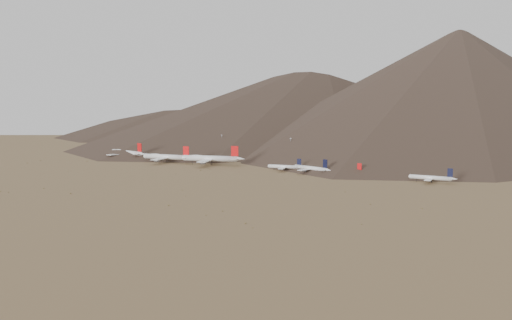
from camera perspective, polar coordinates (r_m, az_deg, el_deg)
The scene contains 16 objects.
ground at distance 503.30m, azimuth -5.41°, elevation -1.14°, with size 3000.00×3000.00×0.00m, color olive.
mountain_ridge at distance 1339.92m, azimuth 17.77°, elevation 9.99°, with size 4400.00×1000.00×300.00m.
widebody_west at distance 621.71m, azimuth -14.53°, elevation 0.83°, with size 65.03×50.80×19.47m.
widebody_centre at distance 566.78m, azimuth -10.17°, elevation 0.36°, with size 64.14×50.09×19.20m.
widebody_east at distance 539.95m, azimuth -5.21°, elevation 0.19°, with size 69.22×54.88×21.19m.
narrowbody_a at distance 495.18m, azimuth 3.40°, elevation -0.77°, with size 37.89×27.74×12.63m.
narrowbody_b at distance 480.69m, azimuth 6.39°, elevation -0.95°, with size 43.69×32.32×14.77m.
narrowbody_c at distance 471.20m, azimuth 10.19°, elevation -1.27°, with size 37.50×26.81×12.37m.
narrowbody_d at distance 449.03m, azimuth 19.46°, elevation -1.93°, with size 40.05×28.72×13.21m.
control_tower at distance 589.88m, azimuth 3.75°, elevation 0.58°, with size 8.00×8.00×12.00m.
mast_far_west at distance 681.73m, azimuth -10.24°, elevation 2.08°, with size 2.00×0.60×25.70m.
mast_west at distance 638.54m, azimuth -3.93°, elevation 1.86°, with size 2.00×0.60×25.70m.
mast_centre at distance 584.18m, azimuth 3.99°, elevation 1.39°, with size 2.00×0.60×25.70m.
mast_east at distance 582.71m, azimuth 11.54°, elevation 1.25°, with size 2.00×0.60×25.70m.
mast_far_east at distance 537.42m, azimuth 20.49°, elevation 0.49°, with size 2.00×0.60×25.70m.
desert_scrub at distance 433.53m, azimuth -14.94°, elevation -2.60°, with size 438.72×181.48×0.92m.
Camera 1 is at (289.21, -405.90, 70.08)m, focal length 35.00 mm.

